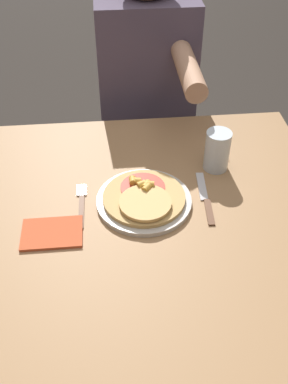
{
  "coord_description": "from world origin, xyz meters",
  "views": [
    {
      "loc": [
        -0.04,
        -0.85,
        1.58
      ],
      "look_at": [
        0.04,
        0.06,
        0.77
      ],
      "focal_mm": 42.0,
      "sensor_mm": 36.0,
      "label": 1
    }
  ],
  "objects_px": {
    "drinking_glass": "(217,151)",
    "person_diner": "(147,89)",
    "knife": "(206,199)",
    "fork": "(82,202)",
    "dining_table": "(131,243)",
    "pizza": "(144,197)",
    "plate": "(144,201)"
  },
  "relations": [
    {
      "from": "plate",
      "to": "knife",
      "type": "xyz_separation_m",
      "value": [
        0.17,
        -0.0,
        -0.0
      ]
    },
    {
      "from": "pizza",
      "to": "person_diner",
      "type": "height_order",
      "value": "person_diner"
    },
    {
      "from": "fork",
      "to": "drinking_glass",
      "type": "relative_size",
      "value": 1.4
    },
    {
      "from": "plate",
      "to": "knife",
      "type": "height_order",
      "value": "plate"
    },
    {
      "from": "fork",
      "to": "pizza",
      "type": "bearing_deg",
      "value": -6.15
    },
    {
      "from": "knife",
      "to": "drinking_glass",
      "type": "height_order",
      "value": "drinking_glass"
    },
    {
      "from": "plate",
      "to": "drinking_glass",
      "type": "height_order",
      "value": "drinking_glass"
    },
    {
      "from": "plate",
      "to": "fork",
      "type": "height_order",
      "value": "plate"
    },
    {
      "from": "pizza",
      "to": "knife",
      "type": "xyz_separation_m",
      "value": [
        0.17,
        0.0,
        -0.02
      ]
    },
    {
      "from": "pizza",
      "to": "drinking_glass",
      "type": "relative_size",
      "value": 1.82
    },
    {
      "from": "fork",
      "to": "drinking_glass",
      "type": "xyz_separation_m",
      "value": [
        0.4,
        0.12,
        0.06
      ]
    },
    {
      "from": "dining_table",
      "to": "plate",
      "type": "relative_size",
      "value": 4.3
    },
    {
      "from": "dining_table",
      "to": "person_diner",
      "type": "distance_m",
      "value": 0.72
    },
    {
      "from": "plate",
      "to": "person_diner",
      "type": "bearing_deg",
      "value": 83.56
    },
    {
      "from": "knife",
      "to": "person_diner",
      "type": "height_order",
      "value": "person_diner"
    },
    {
      "from": "pizza",
      "to": "knife",
      "type": "height_order",
      "value": "pizza"
    },
    {
      "from": "person_diner",
      "to": "dining_table",
      "type": "bearing_deg",
      "value": -99.29
    },
    {
      "from": "pizza",
      "to": "drinking_glass",
      "type": "bearing_deg",
      "value": 31.54
    },
    {
      "from": "drinking_glass",
      "to": "person_diner",
      "type": "height_order",
      "value": "person_diner"
    },
    {
      "from": "plate",
      "to": "knife",
      "type": "bearing_deg",
      "value": -0.93
    },
    {
      "from": "plate",
      "to": "pizza",
      "type": "height_order",
      "value": "pizza"
    },
    {
      "from": "plate",
      "to": "person_diner",
      "type": "relative_size",
      "value": 0.21
    },
    {
      "from": "drinking_glass",
      "to": "dining_table",
      "type": "bearing_deg",
      "value": -144.61
    },
    {
      "from": "plate",
      "to": "fork",
      "type": "relative_size",
      "value": 1.51
    },
    {
      "from": "knife",
      "to": "person_diner",
      "type": "distance_m",
      "value": 0.66
    },
    {
      "from": "plate",
      "to": "dining_table",
      "type": "bearing_deg",
      "value": -126.83
    },
    {
      "from": "drinking_glass",
      "to": "person_diner",
      "type": "relative_size",
      "value": 0.1
    },
    {
      "from": "fork",
      "to": "knife",
      "type": "relative_size",
      "value": 0.79
    },
    {
      "from": "fork",
      "to": "knife",
      "type": "bearing_deg",
      "value": -2.91
    },
    {
      "from": "plate",
      "to": "drinking_glass",
      "type": "distance_m",
      "value": 0.27
    },
    {
      "from": "fork",
      "to": "person_diner",
      "type": "height_order",
      "value": "person_diner"
    },
    {
      "from": "fork",
      "to": "dining_table",
      "type": "bearing_deg",
      "value": -28.28
    }
  ]
}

